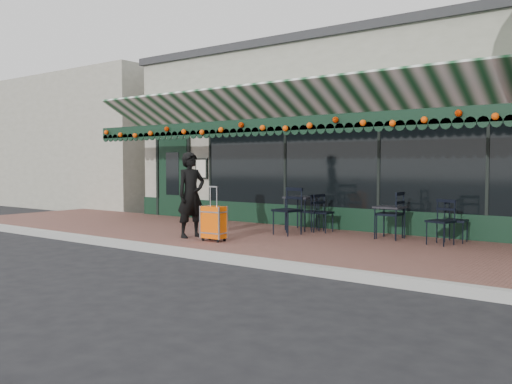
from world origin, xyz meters
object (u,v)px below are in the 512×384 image
Objects in this scene: suitcase at (214,223)px; chair_b_right at (322,213)px; woman at (191,195)px; cafe_table_b at (301,200)px; chair_a_left at (390,215)px; chair_b_front at (287,211)px; chair_a_right at (456,221)px; chair_a_front at (440,222)px; chair_b_left at (313,212)px; cafe_table_a at (390,210)px.

suitcase is 1.26× the size of chair_b_right.
woman reaches higher than cafe_table_b.
chair_b_front is (-1.94, -0.73, 0.03)m from chair_a_left.
woman is 2.15× the size of chair_a_right.
chair_a_right is 0.80× the size of chair_b_front.
suitcase is 2.56m from cafe_table_b.
chair_a_left is 1.11m from chair_a_front.
chair_b_right is at bearing 65.71° from suitcase.
chair_a_right is at bearing 101.46° from chair_b_left.
chair_a_front reaches higher than cafe_table_b.
chair_b_right reaches higher than chair_a_right.
cafe_table_b is 0.92m from chair_b_front.
chair_b_front is (1.33, 1.49, -0.36)m from woman.
suitcase is 3.48m from chair_a_left.
cafe_table_b is at bearing -93.44° from chair_b_left.
cafe_table_a is 0.81× the size of chair_a_right.
chair_b_right is at bearing -22.71° from woman.
chair_b_left is (-2.89, 0.33, -0.00)m from chair_a_front.
chair_a_front is at bearing -10.72° from cafe_table_a.
suitcase reaches higher than cafe_table_b.
cafe_table_a is at bearing -97.02° from chair_b_right.
chair_b_right is at bearing -94.80° from chair_a_left.
chair_b_front is at bearing 66.79° from suitcase.
suitcase is at bearing -9.27° from chair_b_left.
chair_b_right is at bearing -5.08° from cafe_table_b.
suitcase is 1.04× the size of chair_b_front.
chair_b_front reaches higher than cafe_table_b.
chair_a_left is at bearing 95.22° from chair_b_left.
chair_b_left is at bearing 70.44° from suitcase.
chair_b_front is (0.61, 1.63, 0.15)m from suitcase.
woman is at bearing -24.69° from chair_b_left.
chair_b_left is (-1.84, 0.13, -0.16)m from cafe_table_a.
chair_b_left is 0.84× the size of chair_b_front.
chair_b_right is (0.23, 0.02, -0.01)m from chair_b_left.
chair_a_left is 1.15× the size of chair_b_right.
chair_a_right is at bearing -47.41° from woman.
cafe_table_b is 0.79× the size of chair_a_left.
woman is 2.66× the size of cafe_table_a.
woman is 2.76m from chair_b_left.
woman is 3.96m from cafe_table_a.
suitcase is (0.72, -0.14, -0.51)m from woman.
chair_a_left is at bearing 100.80° from chair_a_right.
cafe_table_b is (-2.17, 0.19, 0.09)m from cafe_table_a.
cafe_table_b is 0.43m from chair_b_left.
chair_a_right is 2.79m from chair_b_right.
chair_b_front reaches higher than chair_a_left.
cafe_table_a is 0.12m from chair_a_left.
woman is 2.63m from cafe_table_b.
cafe_table_a is at bearing -5.06° from cafe_table_b.
cafe_table_b is at bearing 112.12° from chair_b_front.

